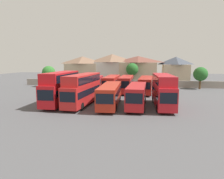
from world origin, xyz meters
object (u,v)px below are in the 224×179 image
at_px(bus_1, 61,86).
at_px(house_terrace_far_right, 175,70).
at_px(tree_left_of_lot, 132,70).
at_px(tree_right_of_lot, 201,74).
at_px(bus_6, 95,83).
at_px(bus_2, 83,88).
at_px(house_terrace_right, 138,70).
at_px(bus_5, 163,89).
at_px(bus_8, 126,83).
at_px(bus_4, 137,95).
at_px(house_terrace_centre, 112,69).
at_px(bus_3, 110,94).
at_px(bus_9, 146,84).
at_px(tree_behind_wall, 49,73).
at_px(bus_7, 112,83).
at_px(house_terrace_left, 83,69).

bearing_deg(bus_1, house_terrace_far_right, 145.19).
bearing_deg(tree_left_of_lot, bus_1, -110.55).
xyz_separation_m(bus_1, tree_right_of_lot, (26.95, 22.09, 0.79)).
distance_m(bus_1, bus_6, 14.33).
height_order(bus_2, house_terrace_right, house_terrace_right).
bearing_deg(bus_6, bus_5, 41.03).
bearing_deg(bus_8, bus_4, 11.71).
xyz_separation_m(bus_5, house_terrace_centre, (-12.41, 32.14, 1.84)).
height_order(bus_1, bus_3, bus_1).
xyz_separation_m(bus_2, bus_9, (10.01, 13.81, -0.79)).
height_order(bus_4, tree_behind_wall, tree_behind_wall).
xyz_separation_m(bus_1, bus_7, (6.11, 14.05, -0.87)).
xyz_separation_m(bus_3, tree_behind_wall, (-20.02, 21.20, 1.93)).
distance_m(tree_behind_wall, tree_right_of_lot, 39.03).
bearing_deg(house_terrace_right, bus_7, -106.67).
bearing_deg(bus_9, house_terrace_centre, -147.77).
relative_size(bus_4, tree_left_of_lot, 1.61).
bearing_deg(bus_7, tree_behind_wall, -111.00).
xyz_separation_m(bus_9, tree_behind_wall, (-25.66, 7.17, 1.87)).
bearing_deg(bus_5, bus_2, -91.44).
bearing_deg(bus_9, bus_6, -87.53).
bearing_deg(house_terrace_far_right, tree_left_of_lot, -153.93).
xyz_separation_m(bus_5, bus_8, (-6.61, 13.88, -0.73)).
relative_size(bus_1, tree_right_of_lot, 1.98).
bearing_deg(house_terrace_centre, bus_8, -72.35).
bearing_deg(tree_left_of_lot, house_terrace_far_right, 26.07).
height_order(house_terrace_left, tree_behind_wall, house_terrace_left).
height_order(bus_5, bus_6, bus_5).
relative_size(bus_9, tree_left_of_lot, 1.89).
bearing_deg(bus_2, bus_4, 90.25).
height_order(bus_3, bus_9, bus_9).
relative_size(house_terrace_left, house_terrace_far_right, 1.29).
bearing_deg(bus_2, tree_behind_wall, -139.44).
distance_m(tree_left_of_lot, tree_behind_wall, 22.73).
xyz_separation_m(bus_9, tree_right_of_lot, (13.35, 8.17, 1.75)).
bearing_deg(bus_3, tree_behind_wall, -138.80).
bearing_deg(bus_2, tree_right_of_lot, 137.09).
bearing_deg(tree_left_of_lot, house_terrace_right, 74.40).
bearing_deg(house_terrace_right, tree_behind_wall, -155.27).
xyz_separation_m(bus_5, tree_left_of_lot, (-5.95, 26.39, 1.80)).
relative_size(bus_5, tree_behind_wall, 1.87).
bearing_deg(bus_6, bus_8, 85.94).
relative_size(house_terrace_right, tree_right_of_lot, 2.09).
relative_size(bus_4, bus_6, 0.86).
bearing_deg(house_terrace_right, house_terrace_far_right, 4.34).
bearing_deg(house_terrace_far_right, bus_7, -131.38).
xyz_separation_m(bus_4, bus_8, (-2.72, 14.50, 0.10)).
xyz_separation_m(bus_7, house_terrace_right, (5.35, 17.88, 2.24)).
bearing_deg(house_terrace_far_right, tree_behind_wall, -161.38).
xyz_separation_m(bus_9, house_terrace_left, (-19.51, 18.24, 2.31)).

